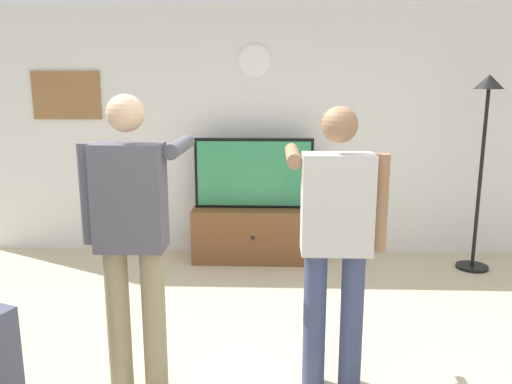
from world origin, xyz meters
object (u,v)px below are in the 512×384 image
wall_clock (255,61)px  framed_picture (67,95)px  person_standing_nearer_lamp (132,231)px  television (254,173)px  tv_stand (254,234)px  person_standing_nearer_couch (336,233)px  floor_lamp (485,133)px

wall_clock → framed_picture: size_ratio=0.45×
wall_clock → person_standing_nearer_lamp: wall_clock is taller
person_standing_nearer_lamp → television: bearing=76.2°
tv_stand → wall_clock: 1.85m
television → person_standing_nearer_lamp: person_standing_nearer_lamp is taller
tv_stand → television: size_ratio=1.04×
person_standing_nearer_lamp → framed_picture: bearing=118.2°
person_standing_nearer_couch → floor_lamp: bearing=51.3°
tv_stand → floor_lamp: bearing=-4.2°
framed_picture → person_standing_nearer_lamp: 3.15m
person_standing_nearer_lamp → person_standing_nearer_couch: bearing=5.9°
television → framed_picture: (-2.05, 0.25, 0.81)m
tv_stand → person_standing_nearer_couch: bearing=-75.6°
tv_stand → framed_picture: (-2.05, 0.30, 1.47)m
floor_lamp → framed_picture: bearing=173.9°
wall_clock → person_standing_nearer_lamp: size_ratio=0.19×
television → framed_picture: 2.22m
television → framed_picture: size_ratio=1.67×
television → floor_lamp: bearing=-5.4°
wall_clock → person_standing_nearer_couch: wall_clock is taller
person_standing_nearer_lamp → wall_clock: bearing=77.4°
television → tv_stand: bearing=-90.0°
person_standing_nearer_lamp → person_standing_nearer_couch: person_standing_nearer_lamp is taller
framed_picture → television: bearing=-6.9°
framed_picture → floor_lamp: framed_picture is taller
wall_clock → person_standing_nearer_lamp: bearing=-102.6°
television → floor_lamp: size_ratio=0.64×
tv_stand → person_standing_nearer_couch: 2.45m
floor_lamp → person_standing_nearer_lamp: floor_lamp is taller
framed_picture → wall_clock: bearing=-0.1°
television → wall_clock: (-0.00, 0.24, 1.16)m
framed_picture → floor_lamp: bearing=-6.1°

